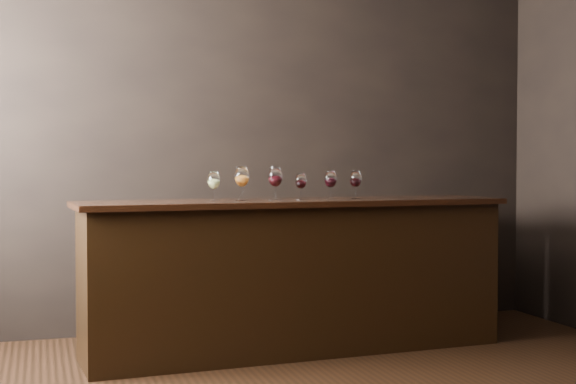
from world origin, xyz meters
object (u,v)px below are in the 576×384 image
object	(u,v)px
glass_white	(214,181)
glass_red_c	(331,180)
glass_red_b	(301,182)
back_bar_shelf	(299,268)
glass_amber	(242,177)
glass_red_a	(275,178)
bar_counter	(295,278)
glass_red_d	(356,180)

from	to	relation	value
glass_white	glass_red_c	world-z (taller)	glass_red_c
glass_white	glass_red_b	xyz separation A→B (m)	(0.59, 0.05, -0.01)
back_bar_shelf	glass_amber	distance (m)	1.06
back_bar_shelf	glass_red_a	world-z (taller)	glass_red_a
back_bar_shelf	glass_red_c	size ratio (longest dim) A/B	13.38
glass_red_c	glass_red_b	bearing A→B (deg)	171.08
glass_red_a	glass_red_c	xyz separation A→B (m)	(0.38, 0.03, -0.02)
bar_counter	glass_red_c	bearing A→B (deg)	-2.87
bar_counter	glass_white	world-z (taller)	glass_white
glass_white	glass_red_d	distance (m)	0.97
glass_white	glass_red_d	size ratio (longest dim) A/B	0.99
glass_red_b	glass_red_c	world-z (taller)	glass_red_c
glass_amber	bar_counter	bearing A→B (deg)	-3.03
bar_counter	glass_white	size ratio (longest dim) A/B	14.50
back_bar_shelf	glass_white	world-z (taller)	glass_white
back_bar_shelf	glass_red_d	distance (m)	0.90
glass_white	glass_red_d	world-z (taller)	glass_red_d
back_bar_shelf	glass_red_a	size ratio (longest dim) A/B	11.94
glass_red_b	glass_red_d	distance (m)	0.38
glass_white	glass_red_a	world-z (taller)	glass_red_a
glass_amber	glass_red_b	size ratio (longest dim) A/B	1.25
glass_red_c	glass_white	bearing A→B (deg)	-178.42
bar_counter	glass_red_b	distance (m)	0.63
back_bar_shelf	glass_red_c	distance (m)	0.89
glass_red_b	glass_amber	bearing A→B (deg)	-177.81
bar_counter	glass_red_a	bearing A→B (deg)	-173.83
glass_red_a	glass_red_d	xyz separation A→B (m)	(0.57, 0.05, -0.02)
back_bar_shelf	glass_red_d	size ratio (longest dim) A/B	13.50
glass_amber	glass_red_d	size ratio (longest dim) A/B	1.15
glass_red_d	glass_red_a	bearing A→B (deg)	-175.09
glass_red_b	glass_red_c	bearing A→B (deg)	-8.92
bar_counter	glass_red_d	distance (m)	0.77
bar_counter	glass_amber	xyz separation A→B (m)	(-0.35, 0.02, 0.65)
glass_amber	glass_red_d	distance (m)	0.78
back_bar_shelf	glass_red_b	bearing A→B (deg)	-106.84
back_bar_shelf	glass_red_a	bearing A→B (deg)	-119.87
glass_white	glass_red_c	size ratio (longest dim) A/B	0.98
glass_white	glass_red_a	bearing A→B (deg)	-0.90
glass_white	bar_counter	bearing A→B (deg)	1.94
glass_red_a	glass_red_c	size ratio (longest dim) A/B	1.12
back_bar_shelf	glass_white	distance (m)	1.19
glass_red_c	glass_red_a	bearing A→B (deg)	-175.87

